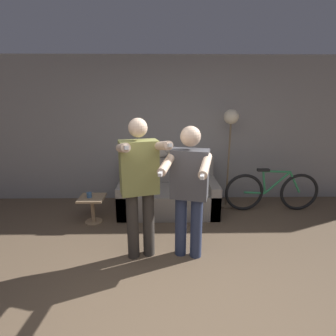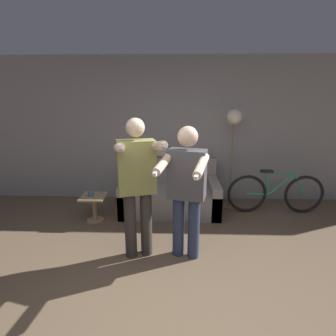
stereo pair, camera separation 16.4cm
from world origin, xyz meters
TOP-DOWN VIEW (x-y plane):
  - ground_plane at (0.00, 0.00)m, footprint 16.00×16.00m
  - wall_back at (0.00, 2.97)m, footprint 10.00×0.05m
  - couch at (-0.08, 2.40)m, footprint 1.63×0.91m
  - person_left at (-0.43, 1.02)m, footprint 0.62×0.76m
  - person_right at (0.14, 1.01)m, footprint 0.60×0.75m
  - cat at (-0.21, 2.74)m, footprint 0.43×0.11m
  - floor_lamp at (0.97, 2.55)m, footprint 0.29×0.29m
  - side_table at (-1.26, 1.94)m, footprint 0.38×0.38m
  - cup at (-1.29, 1.92)m, footprint 0.08×0.08m
  - bicycle at (1.69, 2.35)m, footprint 1.60×0.07m

SIDE VIEW (x-z plane):
  - ground_plane at x=0.00m, z-range 0.00..0.00m
  - couch at x=-0.08m, z-range -0.16..0.69m
  - side_table at x=-1.26m, z-range 0.09..0.50m
  - bicycle at x=1.69m, z-range -0.03..0.71m
  - cup at x=-1.29m, z-range 0.42..0.50m
  - person_right at x=0.14m, z-range 0.12..1.72m
  - cat at x=-0.21m, z-range 0.84..1.03m
  - person_left at x=-0.43m, z-range 0.13..1.82m
  - wall_back at x=0.00m, z-range 0.00..2.60m
  - floor_lamp at x=0.97m, z-range 0.52..2.23m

